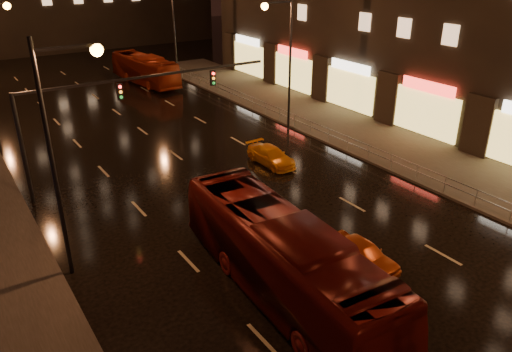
{
  "coord_description": "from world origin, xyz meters",
  "views": [
    {
      "loc": [
        -12.86,
        -7.41,
        12.75
      ],
      "look_at": [
        -0.37,
        11.47,
        2.5
      ],
      "focal_mm": 35.0,
      "sensor_mm": 36.0,
      "label": 1
    }
  ],
  "objects_px": {
    "taxi_near": "(363,254)",
    "taxi_far": "(271,156)",
    "bus_curb": "(145,69)",
    "bus_red": "(283,258)"
  },
  "relations": [
    {
      "from": "taxi_far",
      "to": "taxi_near",
      "type": "bearing_deg",
      "value": -107.81
    },
    {
      "from": "bus_red",
      "to": "taxi_near",
      "type": "height_order",
      "value": "bus_red"
    },
    {
      "from": "taxi_near",
      "to": "taxi_far",
      "type": "height_order",
      "value": "taxi_near"
    },
    {
      "from": "bus_red",
      "to": "taxi_near",
      "type": "relative_size",
      "value": 3.47
    },
    {
      "from": "bus_curb",
      "to": "taxi_near",
      "type": "relative_size",
      "value": 2.98
    },
    {
      "from": "taxi_near",
      "to": "taxi_far",
      "type": "relative_size",
      "value": 0.91
    },
    {
      "from": "taxi_far",
      "to": "bus_curb",
      "type": "bearing_deg",
      "value": 84.35
    },
    {
      "from": "bus_red",
      "to": "bus_curb",
      "type": "xyz_separation_m",
      "value": [
        8.92,
        36.45,
        -0.25
      ]
    },
    {
      "from": "bus_red",
      "to": "taxi_far",
      "type": "distance_m",
      "value": 13.62
    },
    {
      "from": "taxi_near",
      "to": "taxi_far",
      "type": "xyz_separation_m",
      "value": [
        3.27,
        11.69,
        -0.04
      ]
    }
  ]
}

